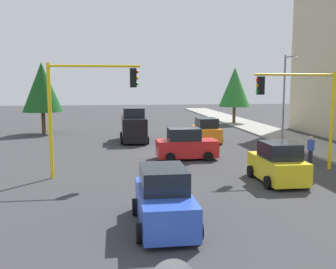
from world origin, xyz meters
name	(u,v)px	position (x,y,z in m)	size (l,w,h in m)	color
ground_plane	(179,153)	(0.00, 0.00, 0.00)	(120.00, 120.00, 0.00)	#353538
sidewalk_kerb	(292,139)	(-5.00, 10.50, 0.07)	(80.00, 4.00, 0.15)	gray
lane_arrow_near	(151,209)	(11.51, -3.00, 0.01)	(2.40, 1.10, 1.10)	silver
traffic_signal_near_left	(301,101)	(6.00, 5.65, 3.82)	(0.36, 4.59, 5.37)	yellow
traffic_signal_near_right	(86,97)	(6.00, -5.71, 4.08)	(0.36, 4.59, 5.76)	yellow
street_lamp_curbside	(286,88)	(-3.61, 9.20, 4.35)	(2.15, 0.28, 7.00)	slate
tree_opposite_side	(42,87)	(-12.00, -11.00, 4.39)	(3.68, 3.68, 6.70)	brown
tree_roadside_far	(235,87)	(-18.00, 9.50, 4.30)	(3.61, 3.61, 6.57)	brown
delivery_van_black	(134,126)	(-5.97, -2.78, 1.28)	(4.80, 2.22, 2.77)	black
car_red	(186,145)	(2.00, 0.12, 0.90)	(2.03, 3.79, 1.98)	red
car_blue	(164,200)	(13.33, -2.73, 0.90)	(4.12, 2.01, 1.98)	blue
car_orange	(206,131)	(-4.81, 3.03, 0.90)	(3.83, 2.07, 1.98)	orange
car_yellow	(278,164)	(8.33, 3.44, 0.90)	(3.66, 2.06, 1.98)	yellow
pedestrian_crossing	(311,149)	(4.57, 7.12, 0.91)	(0.40, 0.24, 1.70)	#262638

